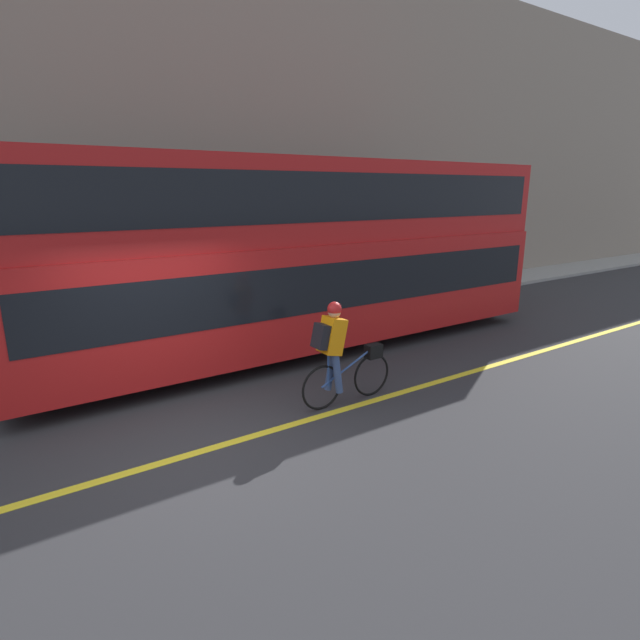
{
  "coord_description": "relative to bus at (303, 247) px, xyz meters",
  "views": [
    {
      "loc": [
        -1.91,
        -5.76,
        3.21
      ],
      "look_at": [
        2.8,
        1.28,
        1.0
      ],
      "focal_mm": 28.0,
      "sensor_mm": 36.0,
      "label": 1
    }
  ],
  "objects": [
    {
      "name": "trash_bin",
      "position": [
        3.87,
        2.52,
        -1.53
      ],
      "size": [
        0.6,
        0.6,
        0.9
      ],
      "color": "#515156",
      "rests_on": "sidewalk_curb"
    },
    {
      "name": "bus",
      "position": [
        0.0,
        0.0,
        0.0
      ],
      "size": [
        11.04,
        2.6,
        3.78
      ],
      "color": "black",
      "rests_on": "ground_plane"
    },
    {
      "name": "cyclist_on_bike",
      "position": [
        -1.15,
        -2.84,
        -1.21
      ],
      "size": [
        1.66,
        0.32,
        1.64
      ],
      "color": "black",
      "rests_on": "ground_plane"
    },
    {
      "name": "sidewalk_curb",
      "position": [
        -3.44,
        2.61,
        -2.03
      ],
      "size": [
        60.0,
        1.82,
        0.11
      ],
      "color": "gray",
      "rests_on": "ground_plane"
    },
    {
      "name": "building_facade",
      "position": [
        -3.44,
        3.67,
        2.64
      ],
      "size": [
        60.0,
        0.3,
        9.46
      ],
      "color": "gray",
      "rests_on": "ground_plane"
    },
    {
      "name": "road_center_line",
      "position": [
        -3.44,
        -3.03,
        -2.08
      ],
      "size": [
        50.0,
        0.14,
        0.01
      ],
      "primitive_type": "cube",
      "color": "yellow",
      "rests_on": "ground_plane"
    },
    {
      "name": "ground_plane",
      "position": [
        -3.44,
        -2.84,
        -2.09
      ],
      "size": [
        80.0,
        80.0,
        0.0
      ],
      "primitive_type": "plane",
      "color": "#2D2D30"
    }
  ]
}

